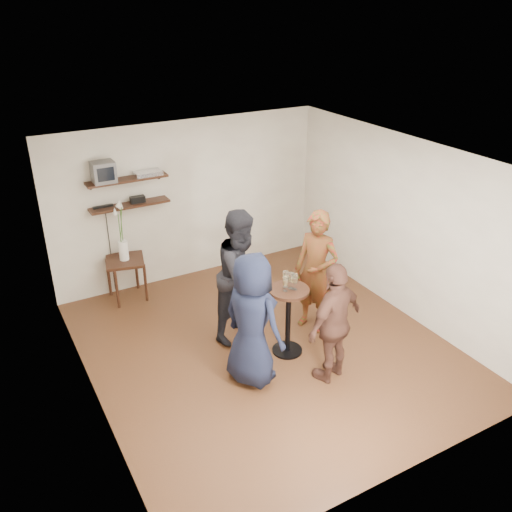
{
  "coord_description": "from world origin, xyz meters",
  "views": [
    {
      "loc": [
        -3.06,
        -5.21,
        4.31
      ],
      "look_at": [
        0.07,
        0.4,
        1.19
      ],
      "focal_mm": 38.0,
      "sensor_mm": 36.0,
      "label": 1
    }
  ],
  "objects": [
    {
      "name": "dvd_deck",
      "position": [
        -0.68,
        2.38,
        1.9
      ],
      "size": [
        0.4,
        0.24,
        0.06
      ],
      "primitive_type": "cube",
      "color": "silver",
      "rests_on": "shelf_upper"
    },
    {
      "name": "power_strip",
      "position": [
        -1.39,
        2.42,
        1.48
      ],
      "size": [
        0.3,
        0.05,
        0.03
      ],
      "primitive_type": "cube",
      "color": "black",
      "rests_on": "shelf_lower"
    },
    {
      "name": "vase_lilies",
      "position": [
        -1.22,
        2.2,
        0.98
      ],
      "size": [
        0.19,
        0.2,
        0.99
      ],
      "rotation": [
        0.0,
        0.0,
        -0.25
      ],
      "color": "white",
      "rests_on": "side_table"
    },
    {
      "name": "person_dark",
      "position": [
        -0.11,
        0.45,
        0.92
      ],
      "size": [
        1.11,
        1.02,
        1.85
      ],
      "primitive_type": "imported",
      "rotation": [
        0.0,
        0.0,
        0.44
      ],
      "color": "black",
      "rests_on": "room"
    },
    {
      "name": "person_plaid",
      "position": [
        0.85,
        0.12,
        0.88
      ],
      "size": [
        0.66,
        0.76,
        1.75
      ],
      "primitive_type": "imported",
      "rotation": [
        0.0,
        0.0,
        -1.1
      ],
      "color": "#AD131B",
      "rests_on": "room"
    },
    {
      "name": "wine_glass_fr",
      "position": [
        0.26,
        -0.26,
        1.1
      ],
      "size": [
        0.07,
        0.07,
        0.22
      ],
      "color": "silver",
      "rests_on": "drinks_table"
    },
    {
      "name": "wine_glass_br",
      "position": [
        0.23,
        -0.21,
        1.1
      ],
      "size": [
        0.07,
        0.07,
        0.22
      ],
      "color": "silver",
      "rests_on": "drinks_table"
    },
    {
      "name": "wine_glass_bl",
      "position": [
        0.19,
        -0.15,
        1.1
      ],
      "size": [
        0.07,
        0.07,
        0.22
      ],
      "color": "silver",
      "rests_on": "drinks_table"
    },
    {
      "name": "radio",
      "position": [
        -0.87,
        2.38,
        1.52
      ],
      "size": [
        0.22,
        0.1,
        0.1
      ],
      "primitive_type": "cube",
      "color": "black",
      "rests_on": "shelf_lower"
    },
    {
      "name": "crt_monitor",
      "position": [
        -1.33,
        2.38,
        2.02
      ],
      "size": [
        0.32,
        0.3,
        0.3
      ],
      "primitive_type": "cube",
      "color": "#59595B",
      "rests_on": "shelf_upper"
    },
    {
      "name": "room",
      "position": [
        0.0,
        0.0,
        1.3
      ],
      "size": [
        4.58,
        5.08,
        2.68
      ],
      "color": "#442615",
      "rests_on": "ground"
    },
    {
      "name": "wine_glass_fl",
      "position": [
        0.13,
        -0.24,
        1.09
      ],
      "size": [
        0.07,
        0.07,
        0.2
      ],
      "color": "silver",
      "rests_on": "drinks_table"
    },
    {
      "name": "shelf_lower",
      "position": [
        -1.0,
        2.38,
        1.45
      ],
      "size": [
        1.2,
        0.25,
        0.04
      ],
      "primitive_type": "cube",
      "color": "black",
      "rests_on": "room"
    },
    {
      "name": "side_table",
      "position": [
        -1.22,
        2.2,
        0.56
      ],
      "size": [
        0.68,
        0.68,
        0.67
      ],
      "rotation": [
        0.0,
        0.0,
        -0.25
      ],
      "color": "black",
      "rests_on": "room"
    },
    {
      "name": "shelf_upper",
      "position": [
        -1.0,
        2.38,
        1.85
      ],
      "size": [
        1.2,
        0.25,
        0.04
      ],
      "primitive_type": "cube",
      "color": "black",
      "rests_on": "room"
    },
    {
      "name": "drinks_table",
      "position": [
        0.2,
        -0.21,
        0.61
      ],
      "size": [
        0.52,
        0.52,
        0.95
      ],
      "color": "black",
      "rests_on": "room"
    },
    {
      "name": "person_brown",
      "position": [
        0.41,
        -0.91,
        0.78
      ],
      "size": [
        0.99,
        0.62,
        1.56
      ],
      "primitive_type": "imported",
      "rotation": [
        0.0,
        0.0,
        3.43
      ],
      "color": "#4A2A1F",
      "rests_on": "room"
    },
    {
      "name": "person_navy",
      "position": [
        -0.48,
        -0.48,
        0.85
      ],
      "size": [
        0.81,
        0.97,
        1.7
      ],
      "primitive_type": "imported",
      "rotation": [
        0.0,
        0.0,
        1.95
      ],
      "color": "black",
      "rests_on": "room"
    }
  ]
}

